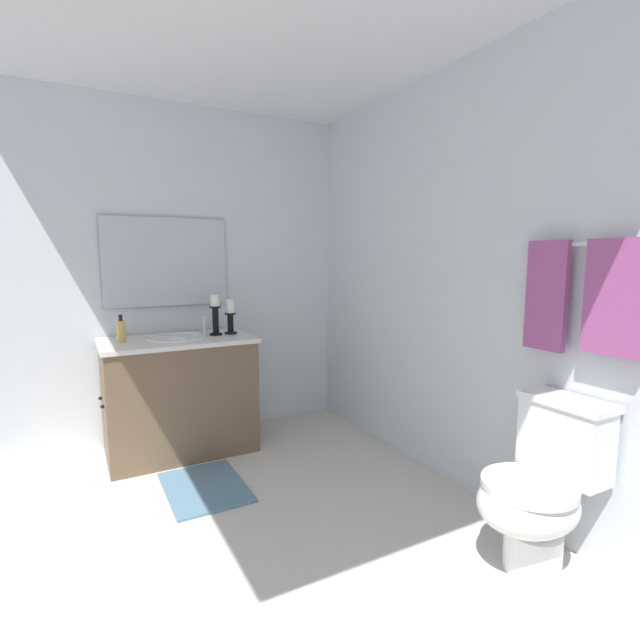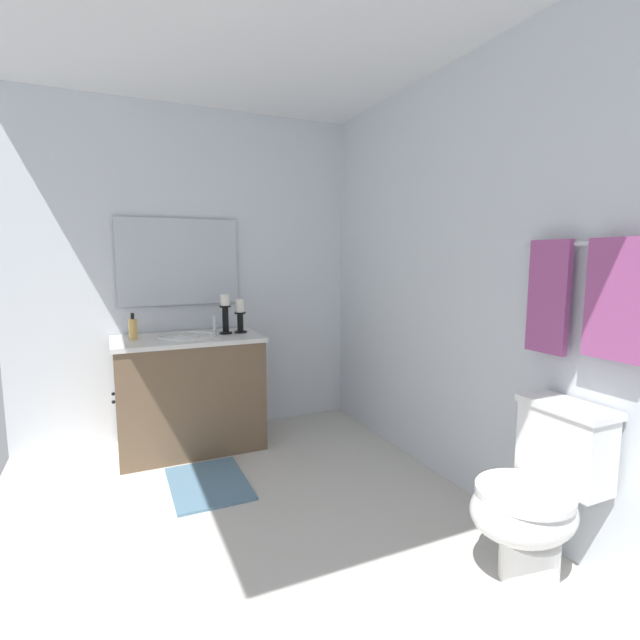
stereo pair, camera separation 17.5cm
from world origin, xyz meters
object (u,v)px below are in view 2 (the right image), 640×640
Objects in this scene: vanity_cabinet at (190,392)px; towel_center at (618,300)px; mirror at (179,262)px; candle_holder_tall at (240,315)px; candle_holder_short at (225,313)px; toilet at (536,497)px; sink_basin at (188,342)px; bath_mat at (209,483)px; towel_near_vanity at (548,297)px; towel_bar at (588,243)px; soap_bottle at (133,329)px.

towel_center is (2.16, 1.30, 0.79)m from vanity_cabinet.
mirror is 0.60m from candle_holder_tall.
candle_holder_short is 0.61× the size of towel_center.
mirror is 1.15× the size of toilet.
sink_basin is 0.85× the size of towel_center.
mirror reaches higher than bath_mat.
candle_holder_short is 2.27m from toilet.
towel_near_vanity reaches higher than candle_holder_short.
mirror is 2.64m from towel_bar.
towel_bar is 1.32× the size of towel_center.
mirror is at bearing 125.32° from soap_bottle.
bath_mat is at bearing -136.46° from towel_bar.
candle_holder_short is 0.63m from soap_bottle.
towel_center reaches higher than bath_mat.
candle_holder_short is at bearing -158.14° from toilet.
sink_basin is 0.64× the size of towel_bar.
toilet is (2.05, 1.44, -0.51)m from soap_bottle.
candle_holder_tall is 1.38× the size of soap_bottle.
soap_bottle is at bearing -91.55° from candle_holder_short.
candle_holder_tall is at bearing -154.02° from towel_near_vanity.
candle_holder_tall is at bearing -157.34° from towel_center.
sink_basin is 1.40× the size of candle_holder_short.
candle_holder_tall is (-0.02, 0.38, 0.53)m from vanity_cabinet.
sink_basin is 2.56m from towel_center.
towel_bar reaches higher than toilet.
candle_holder_tall is at bearing 92.15° from candle_holder_short.
towel_near_vanity is (-0.16, -0.02, -0.23)m from towel_bar.
towel_center is (2.20, 1.64, 0.32)m from soap_bottle.
soap_bottle is 0.30× the size of bath_mat.
towel_bar is (2.04, 1.66, 0.53)m from soap_bottle.
vanity_cabinet is 0.36m from sink_basin.
towel_near_vanity is at bearing 34.99° from vanity_cabinet.
mirror is 1.60m from bath_mat.
towel_bar reaches higher than candle_holder_short.
sink_basin reaches higher than toilet.
soap_bottle is (-0.02, -0.62, -0.08)m from candle_holder_short.
towel_center reaches higher than candle_holder_tall.
candle_holder_short is at bearing -87.85° from candle_holder_tall.
soap_bottle is (-0.03, -0.35, 0.11)m from sink_basin.
candle_holder_tall is at bearing 55.87° from mirror.
toilet is 1.20× the size of towel_bar.
candle_holder_tall is 0.52× the size of towel_center.
soap_bottle is at bearing -54.68° from mirror.
candle_holder_short is at bearing 93.27° from vanity_cabinet.
candle_holder_short is at bearing 156.85° from bath_mat.
mirror is at bearing 179.99° from vanity_cabinet.
toilet is 0.86m from towel_near_vanity.
towel_center is (2.44, 1.30, -0.13)m from mirror.
candle_holder_short is 2.32m from towel_bar.
towel_near_vanity is (1.88, 1.64, 0.30)m from soap_bottle.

